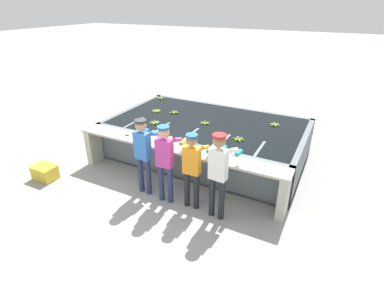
# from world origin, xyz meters

# --- Properties ---
(ground_plane) EXTENTS (80.00, 80.00, 0.00)m
(ground_plane) POSITION_xyz_m (0.00, 0.00, 0.00)
(ground_plane) COLOR #999993
(ground_plane) RESTS_ON ground
(wash_tank) EXTENTS (4.84, 2.86, 0.93)m
(wash_tank) POSITION_xyz_m (0.00, 1.87, 0.46)
(wash_tank) COLOR slate
(wash_tank) RESTS_ON ground
(work_ledge) EXTENTS (4.84, 0.45, 0.93)m
(work_ledge) POSITION_xyz_m (0.00, 0.23, 0.67)
(work_ledge) COLOR #B7B2A3
(work_ledge) RESTS_ON ground
(worker_0) EXTENTS (0.43, 0.72, 1.65)m
(worker_0) POSITION_xyz_m (-0.41, -0.28, 1.00)
(worker_0) COLOR navy
(worker_0) RESTS_ON ground
(worker_1) EXTENTS (0.44, 0.73, 1.64)m
(worker_1) POSITION_xyz_m (0.13, -0.33, 0.99)
(worker_1) COLOR navy
(worker_1) RESTS_ON ground
(worker_2) EXTENTS (0.43, 0.72, 1.56)m
(worker_2) POSITION_xyz_m (0.68, -0.27, 0.94)
(worker_2) COLOR #1E2328
(worker_2) RESTS_ON ground
(worker_3) EXTENTS (0.44, 0.73, 1.69)m
(worker_3) POSITION_xyz_m (1.24, -0.33, 1.03)
(worker_3) COLOR #1E2328
(worker_3) RESTS_ON ground
(banana_bunch_floating_0) EXTENTS (0.27, 0.28, 0.08)m
(banana_bunch_floating_0) POSITION_xyz_m (-2.10, 2.98, 0.95)
(banana_bunch_floating_0) COLOR #93BC3D
(banana_bunch_floating_0) RESTS_ON wash_tank
(banana_bunch_floating_1) EXTENTS (0.28, 0.28, 0.08)m
(banana_bunch_floating_1) POSITION_xyz_m (-1.12, 1.17, 0.95)
(banana_bunch_floating_1) COLOR #7FAD33
(banana_bunch_floating_1) RESTS_ON wash_tank
(banana_bunch_floating_2) EXTENTS (0.28, 0.27, 0.08)m
(banana_bunch_floating_2) POSITION_xyz_m (1.58, 2.40, 0.95)
(banana_bunch_floating_2) COLOR #93BC3D
(banana_bunch_floating_2) RESTS_ON wash_tank
(banana_bunch_floating_3) EXTENTS (0.28, 0.28, 0.08)m
(banana_bunch_floating_3) POSITION_xyz_m (0.01, 1.71, 0.95)
(banana_bunch_floating_3) COLOR #75A333
(banana_bunch_floating_3) RESTS_ON wash_tank
(banana_bunch_floating_4) EXTENTS (0.27, 0.28, 0.08)m
(banana_bunch_floating_4) POSITION_xyz_m (-1.06, 2.04, 0.95)
(banana_bunch_floating_4) COLOR #75A333
(banana_bunch_floating_4) RESTS_ON wash_tank
(banana_bunch_floating_5) EXTENTS (0.28, 0.28, 0.08)m
(banana_bunch_floating_5) POSITION_xyz_m (-1.57, 1.92, 0.95)
(banana_bunch_floating_5) COLOR #9EC642
(banana_bunch_floating_5) RESTS_ON wash_tank
(banana_bunch_floating_6) EXTENTS (0.28, 0.27, 0.08)m
(banana_bunch_floating_6) POSITION_xyz_m (1.08, 1.18, 0.95)
(banana_bunch_floating_6) COLOR #75A333
(banana_bunch_floating_6) RESTS_ON wash_tank
(knife_0) EXTENTS (0.35, 0.04, 0.02)m
(knife_0) POSITION_xyz_m (-1.18, 0.24, 0.94)
(knife_0) COLOR silver
(knife_0) RESTS_ON work_ledge
(crate) EXTENTS (0.55, 0.39, 0.32)m
(crate) POSITION_xyz_m (-2.77, -0.92, 0.16)
(crate) COLOR gold
(crate) RESTS_ON ground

